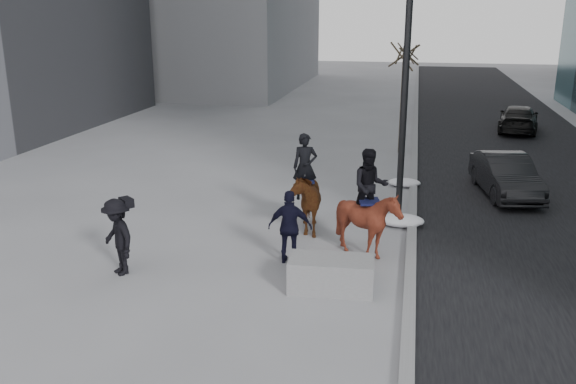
% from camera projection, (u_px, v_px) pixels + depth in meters
% --- Properties ---
extents(ground, '(120.00, 120.00, 0.00)m').
position_uv_depth(ground, '(277.00, 269.00, 14.01)').
color(ground, gray).
rests_on(ground, ground).
extents(road, '(8.00, 90.00, 0.01)m').
position_uv_depth(road, '(526.00, 175.00, 22.03)').
color(road, black).
rests_on(road, ground).
extents(curb, '(0.25, 90.00, 0.12)m').
position_uv_depth(curb, '(414.00, 168.00, 22.80)').
color(curb, gray).
rests_on(curb, ground).
extents(planter, '(1.83, 1.00, 0.71)m').
position_uv_depth(planter, '(331.00, 274.00, 12.87)').
color(planter, gray).
rests_on(planter, ground).
extents(car_near, '(2.03, 4.16, 1.31)m').
position_uv_depth(car_near, '(506.00, 175.00, 19.44)').
color(car_near, black).
rests_on(car_near, ground).
extents(car_far, '(2.47, 4.60, 1.27)m').
position_uv_depth(car_far, '(518.00, 119.00, 29.76)').
color(car_far, black).
rests_on(car_far, ground).
extents(tree_near, '(1.20, 1.20, 4.82)m').
position_uv_depth(tree_near, '(403.00, 95.00, 24.79)').
color(tree_near, '#352B1F').
rests_on(tree_near, ground).
extents(tree_far, '(1.20, 1.20, 4.26)m').
position_uv_depth(tree_far, '(407.00, 79.00, 33.32)').
color(tree_far, '#372E20').
rests_on(tree_far, ground).
extents(mounted_left, '(1.37, 2.18, 2.61)m').
position_uv_depth(mounted_left, '(304.00, 195.00, 16.30)').
color(mounted_left, '#45180D').
rests_on(mounted_left, ground).
extents(mounted_right, '(1.70, 1.83, 2.63)m').
position_uv_depth(mounted_right, '(368.00, 215.00, 14.45)').
color(mounted_right, '#531B10').
rests_on(mounted_right, ground).
extents(feeder, '(1.06, 0.90, 1.75)m').
position_uv_depth(feeder, '(290.00, 227.00, 14.15)').
color(feeder, black).
rests_on(feeder, ground).
extents(camera_crew, '(1.29, 1.22, 1.75)m').
position_uv_depth(camera_crew, '(118.00, 237.00, 13.53)').
color(camera_crew, black).
rests_on(camera_crew, ground).
extents(lamppost, '(0.25, 1.51, 9.09)m').
position_uv_depth(lamppost, '(408.00, 39.00, 15.82)').
color(lamppost, black).
rests_on(lamppost, ground).
extents(snow_piles, '(1.26, 4.74, 0.32)m').
position_uv_depth(snow_piles, '(403.00, 204.00, 18.23)').
color(snow_piles, white).
rests_on(snow_piles, ground).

